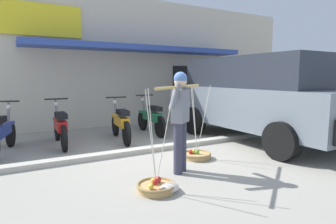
# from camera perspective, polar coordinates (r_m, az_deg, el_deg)

# --- Properties ---
(ground_plane) EXTENTS (90.00, 90.00, 0.00)m
(ground_plane) POSITION_cam_1_polar(r_m,az_deg,el_deg) (5.65, 0.53, -9.43)
(ground_plane) COLOR #9E998C
(sidewalk_curb) EXTENTS (20.00, 0.24, 0.10)m
(sidewalk_curb) POSITION_cam_1_polar(r_m,az_deg,el_deg) (6.23, -2.68, -7.37)
(sidewalk_curb) COLOR #BAB4A5
(sidewalk_curb) RESTS_ON ground
(fruit_vendor) EXTENTS (1.46, 1.08, 1.70)m
(fruit_vendor) POSITION_cam_1_polar(r_m,az_deg,el_deg) (4.67, 2.50, -0.66)
(fruit_vendor) COLOR #38384C
(fruit_vendor) RESTS_ON ground
(fruit_basket_left_side) EXTENTS (0.57, 0.57, 1.45)m
(fruit_basket_left_side) POSITION_cam_1_polar(r_m,az_deg,el_deg) (5.68, 5.85, -8.58)
(fruit_basket_left_side) COLOR tan
(fruit_basket_left_side) RESTS_ON ground
(fruit_basket_right_side) EXTENTS (0.57, 0.57, 1.45)m
(fruit_basket_right_side) POSITION_cam_1_polar(r_m,az_deg,el_deg) (4.12, -2.43, -14.71)
(fruit_basket_right_side) COLOR tan
(fruit_basket_right_side) RESTS_ON ground
(motorcycle_nearest_shop) EXTENTS (0.62, 1.79, 1.09)m
(motorcycle_nearest_shop) POSITION_cam_1_polar(r_m,az_deg,el_deg) (6.82, -30.61, -3.64)
(motorcycle_nearest_shop) COLOR black
(motorcycle_nearest_shop) RESTS_ON ground
(motorcycle_second_in_row) EXTENTS (0.54, 1.82, 1.09)m
(motorcycle_second_in_row) POSITION_cam_1_polar(r_m,az_deg,el_deg) (7.04, -21.01, -2.80)
(motorcycle_second_in_row) COLOR black
(motorcycle_second_in_row) RESTS_ON ground
(motorcycle_third_in_row) EXTENTS (0.54, 1.82, 1.09)m
(motorcycle_third_in_row) POSITION_cam_1_polar(r_m,az_deg,el_deg) (7.20, -9.56, -2.20)
(motorcycle_third_in_row) COLOR black
(motorcycle_third_in_row) RESTS_ON ground
(motorcycle_end_of_row) EXTENTS (0.54, 1.82, 1.09)m
(motorcycle_end_of_row) POSITION_cam_1_polar(r_m,az_deg,el_deg) (7.97, -3.41, -1.21)
(motorcycle_end_of_row) COLOR black
(motorcycle_end_of_row) RESTS_ON ground
(parked_truck) EXTENTS (2.21, 4.83, 2.10)m
(parked_truck) POSITION_cam_1_polar(r_m,az_deg,el_deg) (7.47, 17.76, 3.13)
(parked_truck) COLOR slate
(parked_truck) RESTS_ON ground
(storefront_building) EXTENTS (13.00, 6.00, 4.20)m
(storefront_building) POSITION_cam_1_polar(r_m,az_deg,el_deg) (12.01, -10.95, 9.39)
(storefront_building) COLOR beige
(storefront_building) RESTS_ON ground
(plastic_litter_bag) EXTENTS (0.28, 0.22, 0.14)m
(plastic_litter_bag) POSITION_cam_1_polar(r_m,az_deg,el_deg) (4.08, 0.29, -15.10)
(plastic_litter_bag) COLOR silver
(plastic_litter_bag) RESTS_ON ground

